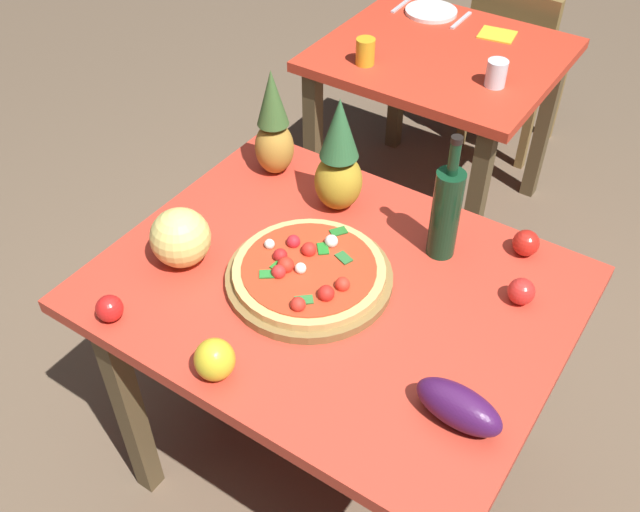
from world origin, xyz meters
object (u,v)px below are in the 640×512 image
(bell_pepper, at_px, (215,360))
(drinking_glass_juice, at_px, (365,52))
(napkin_folded, at_px, (497,35))
(wine_bottle, at_px, (446,211))
(pineapple_right, at_px, (339,161))
(eggplant, at_px, (459,407))
(tomato_at_corner, at_px, (521,291))
(drinking_glass_water, at_px, (496,73))
(pizza_board, at_px, (309,278))
(dinner_plate, at_px, (431,11))
(pineapple_left, at_px, (273,128))
(pizza, at_px, (308,270))
(melon, at_px, (180,238))
(tomato_near_board, at_px, (526,243))
(knife_utensil, at_px, (461,20))
(background_table, at_px, (439,78))
(dining_chair, at_px, (514,60))
(display_table, at_px, (333,309))
(tomato_by_bottle, at_px, (110,308))
(fork_utensil, at_px, (402,5))

(bell_pepper, height_order, drinking_glass_juice, drinking_glass_juice)
(napkin_folded, bearing_deg, wine_bottle, -73.19)
(pineapple_right, distance_m, eggplant, 0.78)
(eggplant, bearing_deg, pineapple_right, 141.74)
(drinking_glass_juice, bearing_deg, tomato_at_corner, -41.48)
(drinking_glass_water, bearing_deg, pizza_board, -89.56)
(dinner_plate, bearing_deg, pineapple_left, -84.61)
(pineapple_right, bearing_deg, napkin_folded, 92.45)
(pizza, xyz_separation_m, drinking_glass_water, (-0.01, 1.20, 0.01))
(eggplant, xyz_separation_m, dinner_plate, (-0.98, 1.79, -0.04))
(melon, xyz_separation_m, drinking_glass_juice, (-0.16, 1.20, -0.03))
(tomato_near_board, height_order, knife_utensil, tomato_near_board)
(bell_pepper, relative_size, drinking_glass_water, 1.07)
(bell_pepper, bearing_deg, drinking_glass_juice, 108.19)
(pineapple_right, height_order, dinner_plate, pineapple_right)
(pizza_board, distance_m, napkin_folded, 1.59)
(background_table, height_order, pizza_board, pizza_board)
(melon, distance_m, tomato_near_board, 0.91)
(pizza, height_order, pineapple_right, pineapple_right)
(drinking_glass_juice, relative_size, drinking_glass_water, 1.03)
(dining_chair, relative_size, tomato_at_corner, 12.50)
(tomato_near_board, xyz_separation_m, drinking_glass_juice, (-0.90, 0.67, 0.01))
(display_table, xyz_separation_m, drinking_glass_juice, (-0.54, 1.05, 0.15))
(tomato_at_corner, height_order, napkin_folded, tomato_at_corner)
(drinking_glass_juice, relative_size, dinner_plate, 0.45)
(wine_bottle, height_order, bell_pepper, wine_bottle)
(tomato_by_bottle, bearing_deg, wine_bottle, 49.83)
(display_table, xyz_separation_m, tomato_at_corner, (0.42, 0.21, 0.13))
(pizza_board, bearing_deg, napkin_folded, 95.84)
(tomato_by_bottle, bearing_deg, eggplant, 13.57)
(wine_bottle, bearing_deg, pizza_board, -128.36)
(pineapple_left, relative_size, drinking_glass_water, 3.52)
(wine_bottle, relative_size, eggplant, 1.82)
(fork_utensil, distance_m, napkin_folded, 0.46)
(pizza, xyz_separation_m, dinner_plate, (-0.48, 1.62, -0.03))
(melon, distance_m, drinking_glass_juice, 1.21)
(tomato_near_board, relative_size, dinner_plate, 0.32)
(fork_utensil, bearing_deg, tomato_near_board, -50.93)
(bell_pepper, relative_size, dinner_plate, 0.47)
(background_table, relative_size, pineapple_left, 2.64)
(display_table, relative_size, knife_utensil, 6.50)
(drinking_glass_juice, xyz_separation_m, napkin_folded, (0.32, 0.50, -0.05))
(fork_utensil, bearing_deg, drinking_glass_water, -36.07)
(display_table, height_order, eggplant, eggplant)
(melon, relative_size, napkin_folded, 1.13)
(tomato_by_bottle, relative_size, drinking_glass_water, 0.70)
(dining_chair, xyz_separation_m, eggplant, (0.70, -2.16, 0.34))
(pizza, relative_size, tomato_by_bottle, 5.82)
(drinking_glass_water, height_order, fork_utensil, drinking_glass_water)
(dining_chair, distance_m, pizza_board, 2.02)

